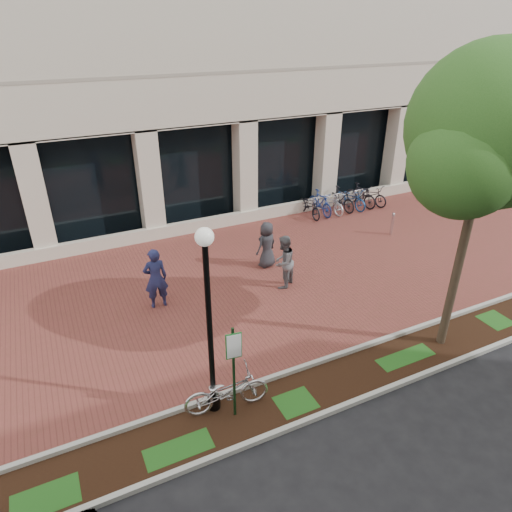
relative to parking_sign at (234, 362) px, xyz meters
name	(u,v)px	position (x,y,z in m)	size (l,w,h in m)	color
ground	(252,280)	(2.83, 5.13, -1.50)	(120.00, 120.00, 0.00)	black
brick_plaza	(252,280)	(2.83, 5.13, -1.49)	(40.00, 9.00, 0.01)	brown
planting_strip	(344,379)	(2.83, -0.12, -1.49)	(40.00, 1.50, 0.01)	black
curb_plaza_side	(327,359)	(2.83, 0.63, -1.44)	(40.00, 0.12, 0.12)	#ADAEA4
curb_street_side	(364,398)	(2.83, -0.87, -1.44)	(40.00, 0.12, 0.12)	#ADAEA4
parking_sign	(234,362)	(0.00, 0.00, 0.00)	(0.34, 0.07, 2.35)	#143719
lamppost	(209,316)	(-0.34, 0.40, 0.99)	(0.36, 0.36, 4.41)	black
street_tree	(489,137)	(6.07, -0.02, 3.98)	(4.28, 3.56, 7.49)	#4C3D2B
locked_bicycle	(227,391)	(-0.08, 0.27, -1.00)	(0.67, 1.91, 1.00)	silver
pedestrian_left	(156,278)	(-0.39, 4.95, -0.54)	(0.70, 0.46, 1.92)	#1F234E
pedestrian_mid	(283,262)	(3.56, 4.33, -0.61)	(0.86, 0.67, 1.77)	slate
pedestrian_right	(267,245)	(3.70, 5.78, -0.67)	(0.81, 0.52, 1.65)	#2B2B31
bollard	(392,224)	(9.40, 5.93, -1.02)	(0.12, 0.12, 0.94)	silver
bike_rack_cluster	(341,200)	(9.10, 9.04, -1.00)	(4.20, 1.91, 1.06)	black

